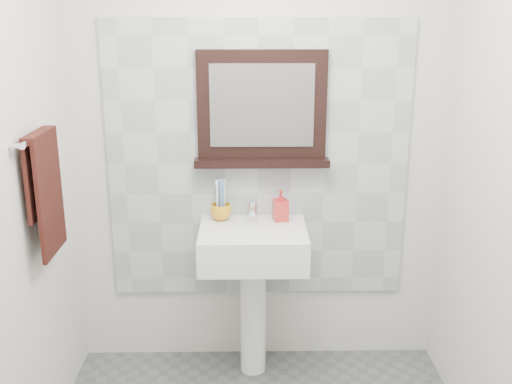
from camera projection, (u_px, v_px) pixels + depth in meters
back_wall at (258, 144)px, 3.18m from camera, size 2.00×0.01×2.50m
splashback at (258, 163)px, 3.20m from camera, size 1.60×0.02×1.50m
pedestal_sink at (253, 261)px, 3.13m from camera, size 0.55×0.44×0.96m
toothbrush_cup at (221, 212)px, 3.19m from camera, size 0.13×0.13×0.09m
toothbrushes at (221, 198)px, 3.16m from camera, size 0.05×0.04×0.21m
soap_dispenser at (281, 205)px, 3.16m from camera, size 0.09×0.09×0.17m
framed_mirror at (262, 112)px, 3.09m from camera, size 0.71×0.11×0.60m
towel_bar at (38, 136)px, 2.55m from camera, size 0.07×0.40×0.03m
hand_towel at (45, 184)px, 2.61m from camera, size 0.06×0.30×0.55m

